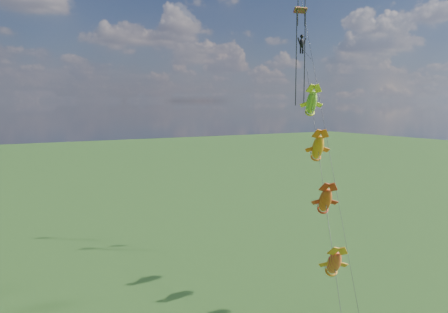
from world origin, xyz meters
TOP-DOWN VIEW (x-y plane):
  - fish_windsock_rig at (18.08, 6.08)m, footprint 8.40×13.70m
  - parafoil_rig at (25.01, 16.69)m, footprint 8.13×16.03m

SIDE VIEW (x-z plane):
  - fish_windsock_rig at x=18.08m, z-range 0.96..16.76m
  - parafoil_rig at x=25.01m, z-range 5.39..33.19m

